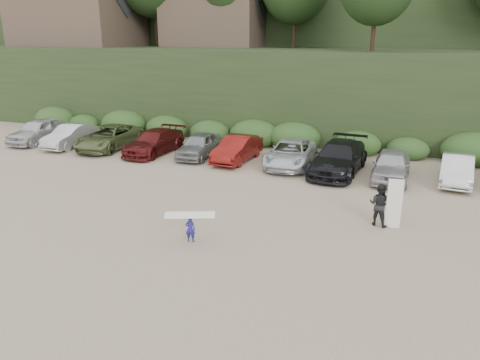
% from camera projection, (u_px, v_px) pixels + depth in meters
% --- Properties ---
extents(ground, '(120.00, 120.00, 0.00)m').
position_uv_depth(ground, '(260.00, 245.00, 16.42)').
color(ground, tan).
rests_on(ground, ground).
extents(parked_cars, '(39.50, 6.04, 1.64)m').
position_uv_depth(parked_cars, '(312.00, 156.00, 25.35)').
color(parked_cars, '#B9B8BE').
rests_on(parked_cars, ground).
extents(child_surfer, '(1.81, 1.12, 1.05)m').
position_uv_depth(child_surfer, '(190.00, 223.00, 16.48)').
color(child_surfer, navy).
rests_on(child_surfer, ground).
extents(adult_surfer, '(1.30, 0.84, 1.99)m').
position_uv_depth(adult_surfer, '(381.00, 204.00, 17.85)').
color(adult_surfer, black).
rests_on(adult_surfer, ground).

